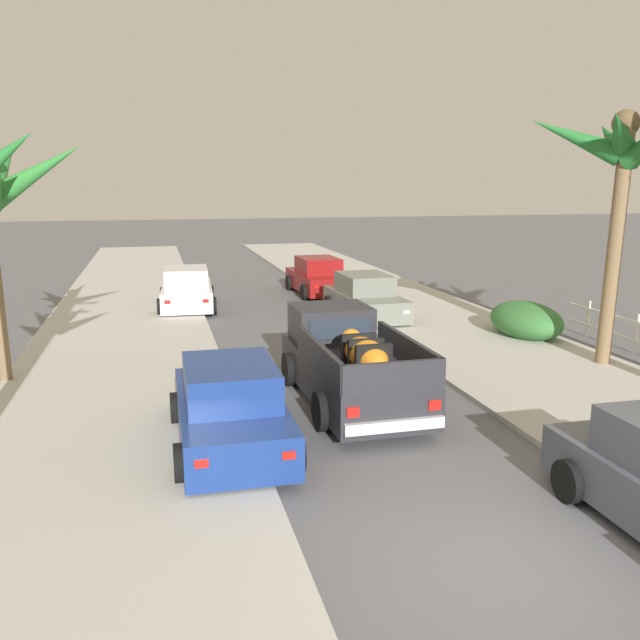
{
  "coord_description": "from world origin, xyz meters",
  "views": [
    {
      "loc": [
        -3.98,
        -6.55,
        4.56
      ],
      "look_at": [
        -0.04,
        9.15,
        1.2
      ],
      "focal_mm": 37.22,
      "sensor_mm": 36.0,
      "label": 1
    }
  ],
  "objects": [
    {
      "name": "pickup_truck",
      "position": [
        -0.1,
        6.41,
        0.81
      ],
      "size": [
        2.24,
        5.22,
        1.8
      ],
      "color": "#28282D",
      "rests_on": "ground"
    },
    {
      "name": "palm_tree_left_mid",
      "position": [
        6.78,
        7.25,
        5.14
      ],
      "size": [
        3.65,
        4.23,
        6.28
      ],
      "color": "brown",
      "rests_on": "ground"
    },
    {
      "name": "curb_right",
      "position": [
        3.8,
        12.0,
        0.05
      ],
      "size": [
        0.16,
        60.0,
        0.1
      ],
      "primitive_type": "cube",
      "color": "silver",
      "rests_on": "ground"
    },
    {
      "name": "car_right_near",
      "position": [
        -2.88,
        17.89,
        0.71
      ],
      "size": [
        2.2,
        4.33,
        1.54
      ],
      "color": "silver",
      "rests_on": "ground"
    },
    {
      "name": "hedge_bush",
      "position": [
        6.65,
        10.65,
        0.55
      ],
      "size": [
        1.8,
        2.8,
        1.1
      ],
      "primitive_type": "ellipsoid",
      "color": "#387538",
      "rests_on": "ground"
    },
    {
      "name": "curb_left",
      "position": [
        -3.8,
        12.0,
        0.05
      ],
      "size": [
        0.16,
        60.0,
        0.1
      ],
      "primitive_type": "cube",
      "color": "silver",
      "rests_on": "ground"
    },
    {
      "name": "car_left_near",
      "position": [
        -2.83,
        4.48,
        0.71
      ],
      "size": [
        2.05,
        4.27,
        1.54
      ],
      "color": "navy",
      "rests_on": "ground"
    },
    {
      "name": "car_right_mid",
      "position": [
        2.59,
        19.99,
        0.71
      ],
      "size": [
        2.13,
        4.31,
        1.54
      ],
      "color": "maroon",
      "rests_on": "ground"
    },
    {
      "name": "car_left_mid",
      "position": [
        2.89,
        14.56,
        0.71
      ],
      "size": [
        2.1,
        4.29,
        1.54
      ],
      "color": "slate",
      "rests_on": "ground"
    },
    {
      "name": "ground_plane",
      "position": [
        0.0,
        0.0,
        0.0
      ],
      "size": [
        160.0,
        160.0,
        0.0
      ],
      "primitive_type": "plane",
      "color": "slate"
    },
    {
      "name": "sidewalk_right",
      "position": [
        4.98,
        12.0,
        0.06
      ],
      "size": [
        5.15,
        60.0,
        0.12
      ],
      "primitive_type": "cube",
      "color": "beige",
      "rests_on": "ground"
    },
    {
      "name": "sidewalk_left",
      "position": [
        -4.98,
        12.0,
        0.06
      ],
      "size": [
        5.15,
        60.0,
        0.12
      ],
      "primitive_type": "cube",
      "color": "beige",
      "rests_on": "ground"
    }
  ]
}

